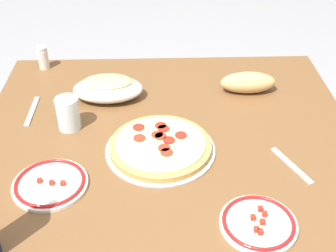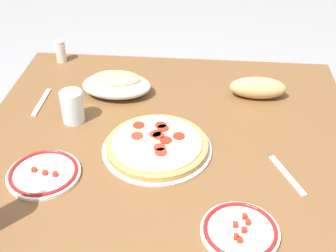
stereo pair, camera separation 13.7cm
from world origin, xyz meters
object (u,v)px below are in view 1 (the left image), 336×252
side_plate_near (258,223)px  spice_shaker (43,58)px  water_glass (68,113)px  pepperoni_pizza (160,147)px  baked_pasta_dish (108,88)px  side_plate_far (50,183)px  dining_table (168,162)px  bread_loaf (248,82)px

side_plate_near → spice_shaker: spice_shaker is taller
spice_shaker → water_glass: bearing=111.2°
pepperoni_pizza → baked_pasta_dish: 0.35m
water_glass → side_plate_far: (0.01, 0.27, -0.04)m
baked_pasta_dish → water_glass: (0.11, 0.17, 0.01)m
baked_pasta_dish → spice_shaker: 0.35m
baked_pasta_dish → pepperoni_pizza: bearing=120.4°
dining_table → bread_loaf: bread_loaf is taller
water_glass → side_plate_far: size_ratio=0.52×
pepperoni_pizza → baked_pasta_dish: (0.17, -0.30, 0.03)m
baked_pasta_dish → water_glass: 0.20m
pepperoni_pizza → water_glass: size_ratio=3.07×
baked_pasta_dish → side_plate_near: (-0.41, 0.60, -0.03)m
bread_loaf → side_plate_far: bearing=37.2°
baked_pasta_dish → bread_loaf: (-0.49, -0.03, -0.00)m
bread_loaf → water_glass: bearing=18.2°
pepperoni_pizza → water_glass: bearing=-24.0°
dining_table → pepperoni_pizza: (0.03, 0.08, 0.13)m
side_plate_near → side_plate_far: bearing=-16.5°
dining_table → water_glass: (0.31, -0.05, 0.17)m
side_plate_far → bread_loaf: size_ratio=1.04×
pepperoni_pizza → bread_loaf: bread_loaf is taller
side_plate_near → water_glass: bearing=-39.5°
side_plate_far → spice_shaker: bearing=-78.1°
baked_pasta_dish → bread_loaf: baked_pasta_dish is taller
bread_loaf → side_plate_near: bearing=82.4°
water_glass → spice_shaker: bearing=-68.8°
dining_table → water_glass: size_ratio=11.06×
water_glass → bread_loaf: 0.63m
dining_table → bread_loaf: (-0.29, -0.24, 0.15)m
water_glass → side_plate_near: 0.67m
side_plate_near → bread_loaf: bearing=-97.6°
pepperoni_pizza → water_glass: 0.31m
baked_pasta_dish → spice_shaker: size_ratio=2.76×
pepperoni_pizza → water_glass: water_glass is taller
baked_pasta_dish → side_plate_near: bearing=124.2°
dining_table → side_plate_far: (0.32, 0.22, 0.12)m
dining_table → pepperoni_pizza: size_ratio=3.60×
dining_table → baked_pasta_dish: size_ratio=4.88×
side_plate_far → bread_loaf: bread_loaf is taller
spice_shaker → dining_table: bearing=136.2°
pepperoni_pizza → side_plate_near: (-0.23, 0.30, -0.01)m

